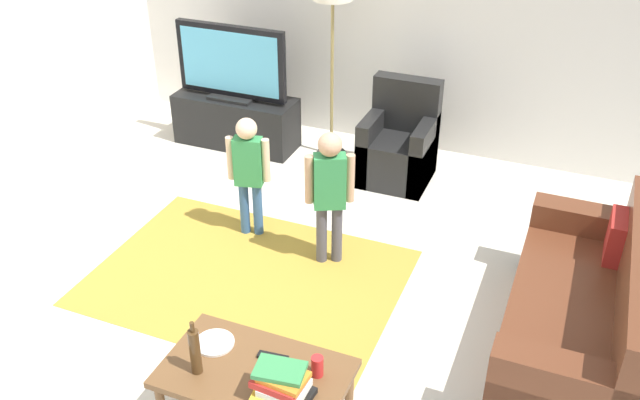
# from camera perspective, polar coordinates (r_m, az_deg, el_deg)

# --- Properties ---
(ground) EXTENTS (7.80, 7.80, 0.00)m
(ground) POSITION_cam_1_polar(r_m,az_deg,el_deg) (4.73, -2.81, -10.27)
(ground) COLOR beige
(wall_back) EXTENTS (6.00, 0.12, 2.70)m
(wall_back) POSITION_cam_1_polar(r_m,az_deg,el_deg) (6.63, 8.21, 15.26)
(wall_back) COLOR silver
(wall_back) RESTS_ON ground
(area_rug) EXTENTS (2.20, 1.60, 0.01)m
(area_rug) POSITION_cam_1_polar(r_m,az_deg,el_deg) (5.16, -5.96, -6.27)
(area_rug) COLOR #B28C33
(area_rug) RESTS_ON ground
(tv_stand) EXTENTS (1.20, 0.44, 0.50)m
(tv_stand) POSITION_cam_1_polar(r_m,az_deg,el_deg) (6.95, -6.85, 6.39)
(tv_stand) COLOR black
(tv_stand) RESTS_ON ground
(tv) EXTENTS (1.10, 0.28, 0.71)m
(tv) POSITION_cam_1_polar(r_m,az_deg,el_deg) (6.71, -7.26, 11.01)
(tv) COLOR black
(tv) RESTS_ON tv_stand
(couch) EXTENTS (0.80, 1.80, 0.86)m
(couch) POSITION_cam_1_polar(r_m,az_deg,el_deg) (4.65, 21.20, -8.99)
(couch) COLOR brown
(couch) RESTS_ON ground
(armchair) EXTENTS (0.60, 0.60, 0.90)m
(armchair) POSITION_cam_1_polar(r_m,az_deg,el_deg) (6.31, 6.49, 4.29)
(armchair) COLOR black
(armchair) RESTS_ON ground
(child_near_tv) EXTENTS (0.33, 0.17, 1.00)m
(child_near_tv) POSITION_cam_1_polar(r_m,az_deg,el_deg) (5.34, -5.85, 2.74)
(child_near_tv) COLOR #33598C
(child_near_tv) RESTS_ON ground
(child_center) EXTENTS (0.33, 0.21, 1.06)m
(child_center) POSITION_cam_1_polar(r_m,az_deg,el_deg) (4.97, 0.79, 1.07)
(child_center) COLOR #4C4C59
(child_center) RESTS_ON ground
(coffee_table) EXTENTS (1.00, 0.60, 0.42)m
(coffee_table) POSITION_cam_1_polar(r_m,az_deg,el_deg) (3.88, -5.32, -14.22)
(coffee_table) COLOR brown
(coffee_table) RESTS_ON ground
(book_stack) EXTENTS (0.30, 0.26, 0.20)m
(book_stack) POSITION_cam_1_polar(r_m,az_deg,el_deg) (3.63, -3.12, -14.87)
(book_stack) COLOR black
(book_stack) RESTS_ON coffee_table
(bottle) EXTENTS (0.06, 0.06, 0.34)m
(bottle) POSITION_cam_1_polar(r_m,az_deg,el_deg) (3.78, -10.17, -12.04)
(bottle) COLOR #4C3319
(bottle) RESTS_ON coffee_table
(tv_remote) EXTENTS (0.17, 0.07, 0.02)m
(tv_remote) POSITION_cam_1_polar(r_m,az_deg,el_deg) (3.90, -3.87, -12.67)
(tv_remote) COLOR black
(tv_remote) RESTS_ON coffee_table
(soda_can) EXTENTS (0.07, 0.07, 0.12)m
(soda_can) POSITION_cam_1_polar(r_m,az_deg,el_deg) (3.77, -0.22, -13.43)
(soda_can) COLOR red
(soda_can) RESTS_ON coffee_table
(plate) EXTENTS (0.22, 0.22, 0.02)m
(plate) POSITION_cam_1_polar(r_m,az_deg,el_deg) (4.01, -8.59, -11.45)
(plate) COLOR white
(plate) RESTS_ON coffee_table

